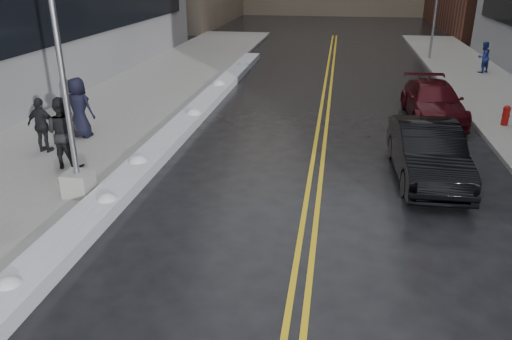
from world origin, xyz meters
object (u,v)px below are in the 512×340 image
at_px(traffic_signal, 437,3).
at_px(pedestrian_c, 79,108).
at_px(car_maroon, 433,101).
at_px(pedestrian_east, 483,57).
at_px(fire_hydrant, 506,114).
at_px(lamppost, 67,103).
at_px(car_black, 427,152).
at_px(pedestrian_b, 64,133).
at_px(pedestrian_d, 42,125).

xyz_separation_m(traffic_signal, pedestrian_c, (-13.93, -17.70, -2.25)).
bearing_deg(car_maroon, pedestrian_east, 63.96).
relative_size(fire_hydrant, pedestrian_c, 0.36).
relative_size(lamppost, traffic_signal, 1.27).
distance_m(car_black, car_maroon, 6.16).
bearing_deg(pedestrian_c, car_black, -179.55).
height_order(pedestrian_east, car_maroon, pedestrian_east).
bearing_deg(traffic_signal, pedestrian_b, -122.73).
xyz_separation_m(pedestrian_d, car_black, (11.35, 0.09, -0.22)).
distance_m(pedestrian_b, pedestrian_c, 2.74).
bearing_deg(lamppost, fire_hydrant, 33.04).
xyz_separation_m(lamppost, pedestrian_c, (-2.13, 4.30, -1.38)).
distance_m(traffic_signal, car_black, 19.55).
bearing_deg(car_black, lamppost, -164.14).
bearing_deg(car_black, fire_hydrant, 53.62).
relative_size(traffic_signal, pedestrian_d, 3.54).
bearing_deg(traffic_signal, pedestrian_east, -63.37).
bearing_deg(car_maroon, car_black, -102.84).
bearing_deg(pedestrian_east, lamppost, 14.44).
xyz_separation_m(traffic_signal, car_maroon, (-1.89, -13.09, -2.71)).
bearing_deg(pedestrian_d, car_maroon, -147.28).
xyz_separation_m(lamppost, fire_hydrant, (12.30, 8.00, -1.98)).
relative_size(pedestrian_b, car_maroon, 0.43).
relative_size(pedestrian_c, pedestrian_d, 1.18).
bearing_deg(traffic_signal, lamppost, -118.21).
distance_m(pedestrian_c, car_maroon, 12.90).
distance_m(pedestrian_c, pedestrian_east, 20.99).
height_order(traffic_signal, car_maroon, traffic_signal).
bearing_deg(pedestrian_b, traffic_signal, -114.44).
distance_m(fire_hydrant, car_black, 6.22).
bearing_deg(pedestrian_d, pedestrian_east, -130.82).
height_order(pedestrian_b, car_maroon, pedestrian_b).
height_order(pedestrian_c, car_black, pedestrian_c).
relative_size(pedestrian_b, pedestrian_east, 1.26).
bearing_deg(car_maroon, fire_hydrant, -23.35).
relative_size(pedestrian_c, car_black, 0.43).
xyz_separation_m(fire_hydrant, car_maroon, (-2.39, 0.91, 0.14)).
height_order(fire_hydrant, pedestrian_d, pedestrian_d).
distance_m(pedestrian_d, car_black, 11.36).
xyz_separation_m(pedestrian_b, car_black, (10.04, 1.15, -0.40)).
distance_m(fire_hydrant, pedestrian_c, 14.91).
relative_size(pedestrian_b, pedestrian_d, 1.21).
relative_size(pedestrian_c, car_maroon, 0.42).
bearing_deg(car_maroon, pedestrian_b, -149.58).
bearing_deg(pedestrian_east, car_black, 33.61).
bearing_deg(traffic_signal, car_black, -98.91).
xyz_separation_m(pedestrian_b, car_maroon, (11.15, 7.20, -0.48)).
distance_m(traffic_signal, car_maroon, 13.50).
height_order(traffic_signal, pedestrian_b, traffic_signal).
bearing_deg(car_black, pedestrian_c, 170.34).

